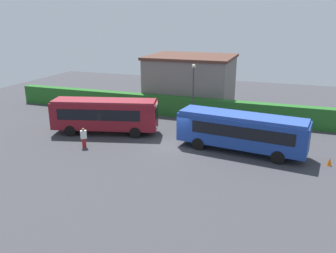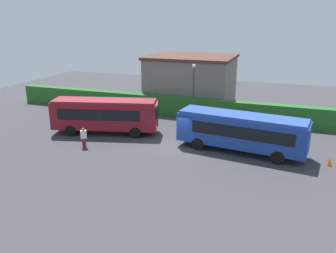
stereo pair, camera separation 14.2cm
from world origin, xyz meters
TOP-DOWN VIEW (x-y plane):
  - ground_plane at (0.00, 0.00)m, footprint 64.00×64.00m
  - bus_maroon at (-6.95, 0.96)m, footprint 9.69×4.62m
  - bus_blue at (5.24, 0.51)m, footprint 10.25×3.72m
  - person_left at (-10.25, 2.35)m, footprint 0.50×0.28m
  - person_center at (-6.84, -2.82)m, footprint 0.54×0.50m
  - hedge_row at (0.00, 8.59)m, footprint 44.00×1.07m
  - depot_building at (-2.36, 13.06)m, footprint 9.59×8.07m
  - traffic_cone at (11.69, -0.11)m, footprint 0.36×0.36m
  - lamppost at (-0.26, 6.41)m, footprint 0.36×0.36m

SIDE VIEW (x-z plane):
  - ground_plane at x=0.00m, z-range 0.00..0.00m
  - traffic_cone at x=11.69m, z-range 0.00..0.60m
  - person_center at x=-6.84m, z-range 0.03..1.69m
  - person_left at x=-10.25m, z-range 0.04..1.79m
  - hedge_row at x=0.00m, z-range 0.00..2.09m
  - bus_blue at x=5.24m, z-range 0.24..3.27m
  - bus_maroon at x=-6.95m, z-range 0.24..3.37m
  - depot_building at x=-2.36m, z-range 0.01..5.97m
  - lamppost at x=-0.26m, z-range 0.71..6.61m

